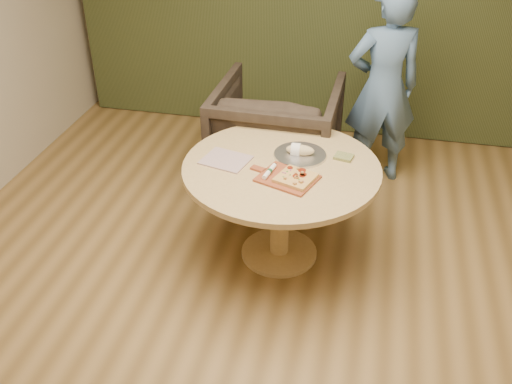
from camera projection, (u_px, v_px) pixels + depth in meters
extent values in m
cube|color=olive|center=(256.00, 330.00, 3.56)|extent=(5.00, 6.00, 0.02)
cylinder|color=tan|center=(279.00, 252.00, 4.17)|extent=(0.55, 0.55, 0.03)
cylinder|color=tan|center=(280.00, 214.00, 3.99)|extent=(0.13, 0.13, 0.68)
cylinder|color=tan|center=(281.00, 168.00, 3.78)|extent=(1.32, 1.32, 0.04)
cube|color=#984626|center=(287.00, 178.00, 3.62)|extent=(0.42, 0.38, 0.01)
cube|color=#984626|center=(258.00, 169.00, 3.72)|extent=(0.11, 0.08, 0.01)
cube|color=#D8AA54|center=(296.00, 178.00, 3.59)|extent=(0.28, 0.28, 0.02)
cylinder|color=maroon|center=(302.00, 170.00, 3.64)|extent=(0.05, 0.05, 0.00)
cylinder|color=maroon|center=(302.00, 176.00, 3.59)|extent=(0.04, 0.04, 0.00)
cylinder|color=maroon|center=(290.00, 168.00, 3.67)|extent=(0.04, 0.04, 0.00)
cylinder|color=maroon|center=(303.00, 174.00, 3.60)|extent=(0.05, 0.05, 0.00)
cylinder|color=maroon|center=(296.00, 176.00, 3.58)|extent=(0.04, 0.04, 0.00)
cube|color=tan|center=(298.00, 177.00, 3.56)|extent=(0.02, 0.02, 0.01)
cube|color=tan|center=(298.00, 169.00, 3.65)|extent=(0.02, 0.02, 0.01)
cube|color=tan|center=(285.00, 178.00, 3.55)|extent=(0.02, 0.02, 0.01)
cube|color=tan|center=(302.00, 173.00, 3.61)|extent=(0.02, 0.02, 0.01)
cube|color=tan|center=(296.00, 173.00, 3.60)|extent=(0.02, 0.02, 0.01)
cube|color=tan|center=(295.00, 183.00, 3.50)|extent=(0.03, 0.03, 0.01)
cube|color=tan|center=(301.00, 182.00, 3.52)|extent=(0.03, 0.03, 0.01)
cube|color=tan|center=(296.00, 177.00, 3.56)|extent=(0.02, 0.02, 0.01)
cube|color=#2F7226|center=(294.00, 177.00, 3.58)|extent=(0.01, 0.01, 0.00)
cube|color=#2F7226|center=(287.00, 172.00, 3.63)|extent=(0.01, 0.01, 0.00)
cube|color=#2F7226|center=(290.00, 175.00, 3.60)|extent=(0.01, 0.01, 0.00)
cube|color=#2F7226|center=(284.00, 177.00, 3.58)|extent=(0.01, 0.01, 0.00)
cube|color=#2F7226|center=(299.00, 180.00, 3.55)|extent=(0.01, 0.01, 0.00)
cube|color=#9B4374|center=(303.00, 181.00, 3.53)|extent=(0.02, 0.03, 0.00)
cube|color=#9B4374|center=(284.00, 173.00, 3.62)|extent=(0.03, 0.01, 0.00)
cube|color=#9B4374|center=(291.00, 170.00, 3.65)|extent=(0.01, 0.03, 0.00)
cylinder|color=white|center=(269.00, 171.00, 3.65)|extent=(0.06, 0.17, 0.03)
cylinder|color=#194C26|center=(269.00, 171.00, 3.65)|extent=(0.04, 0.03, 0.03)
cube|color=silver|center=(275.00, 165.00, 3.72)|extent=(0.02, 0.04, 0.00)
cube|color=beige|center=(226.00, 160.00, 3.82)|extent=(0.35, 0.31, 0.01)
cylinder|color=silver|center=(300.00, 155.00, 3.88)|extent=(0.35, 0.35, 0.01)
cylinder|color=silver|center=(300.00, 154.00, 3.88)|extent=(0.36, 0.36, 0.02)
ellipsoid|color=#DBC385|center=(300.00, 150.00, 3.86)|extent=(0.19, 0.08, 0.07)
cylinder|color=white|center=(296.00, 150.00, 3.86)|extent=(0.06, 0.09, 0.09)
cube|color=#5C632C|center=(344.00, 157.00, 3.85)|extent=(0.14, 0.12, 0.02)
imported|color=black|center=(277.00, 130.00, 4.74)|extent=(1.00, 0.94, 1.01)
imported|color=#52759A|center=(383.00, 88.00, 4.64)|extent=(0.71, 0.58, 1.68)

